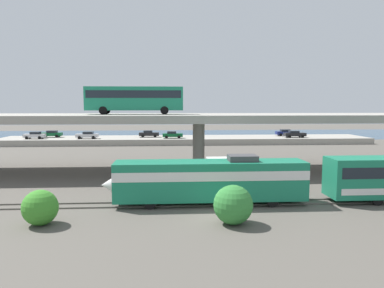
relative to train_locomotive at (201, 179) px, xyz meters
name	(u,v)px	position (x,y,z in m)	size (l,w,h in m)	color
ground_plane	(220,218)	(1.12, -4.00, -2.19)	(260.00, 260.00, 0.00)	#565149
rail_strip_near	(215,206)	(1.12, -0.73, -2.13)	(110.00, 0.12, 0.12)	#59544C
rail_strip_far	(213,201)	(1.12, 0.73, -2.13)	(110.00, 0.12, 0.12)	#59544C
train_locomotive	(201,179)	(0.00, 0.00, 0.00)	(17.17, 3.04, 4.18)	#197A56
highway_overpass	(199,119)	(1.12, 16.00, 4.44)	(96.00, 12.34, 7.23)	#9E998E
transit_bus_on_overpass	(135,98)	(-6.87, 16.26, 7.09)	(12.00, 2.68, 3.40)	#197A56
service_truck_west	(221,172)	(2.59, 6.21, -0.55)	(6.80, 2.46, 3.04)	#515459
pier_parking_lot	(186,140)	(1.12, 51.00, -1.55)	(79.96, 11.42, 1.29)	#9E998E
parked_car_0	(172,135)	(-1.85, 48.44, -0.13)	(4.27, 1.96, 1.50)	#0C4C26
parked_car_1	(295,134)	(24.79, 48.44, -0.13)	(4.60, 1.98, 1.50)	black
parked_car_2	(51,134)	(-28.41, 52.35, -0.13)	(4.60, 1.89, 1.50)	#0C4C26
parked_car_3	(35,135)	(-30.69, 48.71, -0.13)	(4.24, 1.95, 1.50)	#B7B7BC
parked_car_4	(286,132)	(24.29, 52.86, -0.13)	(4.69, 1.89, 1.50)	navy
parked_car_5	(149,134)	(-7.02, 51.39, -0.13)	(4.35, 1.86, 1.50)	black
parked_car_6	(87,135)	(-19.74, 48.33, -0.13)	(4.57, 1.87, 1.50)	#B7B7BC
harbor_water	(182,135)	(1.12, 74.00, -2.19)	(140.00, 36.00, 0.01)	navy
shrub_left	(40,208)	(-11.71, -4.76, -0.94)	(2.51, 2.51, 2.51)	#3A8A2A
shrub_right	(233,205)	(1.82, -5.43, -0.79)	(2.80, 2.80, 2.80)	#318036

